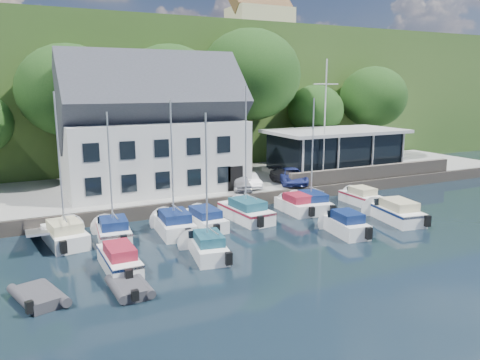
{
  "coord_description": "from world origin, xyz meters",
  "views": [
    {
      "loc": [
        -17.35,
        -20.62,
        9.36
      ],
      "look_at": [
        -2.8,
        9.0,
        2.63
      ],
      "focal_mm": 35.0,
      "sensor_mm": 36.0,
      "label": 1
    }
  ],
  "objects_px": {
    "car_white": "(249,180)",
    "boat_r1_5": "(296,203)",
    "flagpole": "(325,121)",
    "boat_r1_3": "(204,217)",
    "club_pavilion": "(335,151)",
    "car_silver": "(241,182)",
    "boat_r1_1": "(110,171)",
    "boat_r2_4": "(396,210)",
    "boat_r2_1": "(207,182)",
    "car_dgrey": "(288,177)",
    "boat_r1_0": "(60,170)",
    "boat_r1_2": "(172,163)",
    "boat_r2_0": "(119,257)",
    "dinghy_1": "(129,285)",
    "dinghy_0": "(38,294)",
    "boat_r2_3": "(345,222)",
    "harbor_building": "(153,135)",
    "boat_r1_6": "(312,154)",
    "boat_r1_7": "(360,195)",
    "boat_r1_4": "(246,155)",
    "car_blue": "(292,176)"
  },
  "relations": [
    {
      "from": "car_white",
      "to": "boat_r1_5",
      "type": "height_order",
      "value": "car_white"
    },
    {
      "from": "flagpole",
      "to": "boat_r1_3",
      "type": "height_order",
      "value": "flagpole"
    },
    {
      "from": "club_pavilion",
      "to": "car_silver",
      "type": "distance_m",
      "value": 12.42
    },
    {
      "from": "boat_r1_1",
      "to": "boat_r2_4",
      "type": "bearing_deg",
      "value": -8.49
    },
    {
      "from": "boat_r2_1",
      "to": "club_pavilion",
      "type": "bearing_deg",
      "value": 45.08
    },
    {
      "from": "boat_r2_1",
      "to": "car_dgrey",
      "type": "bearing_deg",
      "value": 51.51
    },
    {
      "from": "boat_r2_4",
      "to": "boat_r1_0",
      "type": "bearing_deg",
      "value": 176.26
    },
    {
      "from": "boat_r1_2",
      "to": "boat_r2_0",
      "type": "distance_m",
      "value": 7.49
    },
    {
      "from": "boat_r2_0",
      "to": "dinghy_1",
      "type": "height_order",
      "value": "boat_r2_0"
    },
    {
      "from": "boat_r2_1",
      "to": "dinghy_0",
      "type": "xyz_separation_m",
      "value": [
        -8.78,
        -1.9,
        -3.88
      ]
    },
    {
      "from": "car_white",
      "to": "club_pavilion",
      "type": "bearing_deg",
      "value": 22.4
    },
    {
      "from": "boat_r1_1",
      "to": "boat_r2_3",
      "type": "xyz_separation_m",
      "value": [
        13.53,
        -5.33,
        -3.55
      ]
    },
    {
      "from": "harbor_building",
      "to": "boat_r2_4",
      "type": "bearing_deg",
      "value": -45.44
    },
    {
      "from": "car_white",
      "to": "boat_r1_6",
      "type": "distance_m",
      "value": 6.44
    },
    {
      "from": "boat_r1_1",
      "to": "boat_r1_2",
      "type": "distance_m",
      "value": 3.78
    },
    {
      "from": "car_silver",
      "to": "boat_r1_7",
      "type": "bearing_deg",
      "value": -12.47
    },
    {
      "from": "car_dgrey",
      "to": "boat_r2_0",
      "type": "relative_size",
      "value": 0.68
    },
    {
      "from": "boat_r1_5",
      "to": "boat_r1_6",
      "type": "height_order",
      "value": "boat_r1_6"
    },
    {
      "from": "club_pavilion",
      "to": "boat_r1_3",
      "type": "xyz_separation_m",
      "value": [
        -17.23,
        -8.51,
        -2.37
      ]
    },
    {
      "from": "boat_r1_2",
      "to": "boat_r2_1",
      "type": "xyz_separation_m",
      "value": [
        0.37,
        -4.77,
        -0.38
      ]
    },
    {
      "from": "boat_r1_1",
      "to": "boat_r1_4",
      "type": "relative_size",
      "value": 0.92
    },
    {
      "from": "boat_r2_3",
      "to": "boat_r2_4",
      "type": "xyz_separation_m",
      "value": [
        5.06,
        0.79,
        0.02
      ]
    },
    {
      "from": "club_pavilion",
      "to": "boat_r1_4",
      "type": "distance_m",
      "value": 16.27
    },
    {
      "from": "club_pavilion",
      "to": "boat_r2_3",
      "type": "relative_size",
      "value": 2.56
    },
    {
      "from": "boat_r2_1",
      "to": "boat_r2_3",
      "type": "height_order",
      "value": "boat_r2_1"
    },
    {
      "from": "car_dgrey",
      "to": "boat_r1_5",
      "type": "distance_m",
      "value": 5.82
    },
    {
      "from": "boat_r1_2",
      "to": "boat_r2_1",
      "type": "relative_size",
      "value": 1.09
    },
    {
      "from": "car_dgrey",
      "to": "car_blue",
      "type": "height_order",
      "value": "car_blue"
    },
    {
      "from": "car_silver",
      "to": "flagpole",
      "type": "xyz_separation_m",
      "value": [
        8.1,
        -0.04,
        4.65
      ]
    },
    {
      "from": "boat_r1_5",
      "to": "boat_r1_4",
      "type": "bearing_deg",
      "value": -176.62
    },
    {
      "from": "car_white",
      "to": "boat_r1_1",
      "type": "distance_m",
      "value": 13.88
    },
    {
      "from": "boat_r1_1",
      "to": "boat_r2_4",
      "type": "height_order",
      "value": "boat_r1_1"
    },
    {
      "from": "car_silver",
      "to": "boat_r1_1",
      "type": "height_order",
      "value": "boat_r1_1"
    },
    {
      "from": "club_pavilion",
      "to": "boat_r1_0",
      "type": "height_order",
      "value": "boat_r1_0"
    },
    {
      "from": "boat_r1_0",
      "to": "boat_r1_6",
      "type": "relative_size",
      "value": 1.06
    },
    {
      "from": "harbor_building",
      "to": "boat_r2_4",
      "type": "relative_size",
      "value": 2.22
    },
    {
      "from": "car_dgrey",
      "to": "boat_r1_2",
      "type": "distance_m",
      "value": 14.05
    },
    {
      "from": "boat_r2_0",
      "to": "boat_r1_5",
      "type": "bearing_deg",
      "value": 20.22
    },
    {
      "from": "boat_r1_1",
      "to": "car_dgrey",
      "type": "bearing_deg",
      "value": 24.53
    },
    {
      "from": "boat_r2_3",
      "to": "boat_r1_7",
      "type": "bearing_deg",
      "value": 49.81
    },
    {
      "from": "boat_r2_4",
      "to": "dinghy_1",
      "type": "height_order",
      "value": "boat_r2_4"
    },
    {
      "from": "boat_r1_2",
      "to": "boat_r2_1",
      "type": "bearing_deg",
      "value": -81.5
    },
    {
      "from": "dinghy_0",
      "to": "boat_r1_2",
      "type": "bearing_deg",
      "value": 21.82
    },
    {
      "from": "car_blue",
      "to": "boat_r1_6",
      "type": "relative_size",
      "value": 0.48
    },
    {
      "from": "boat_r1_0",
      "to": "boat_r1_2",
      "type": "distance_m",
      "value": 6.56
    },
    {
      "from": "boat_r1_6",
      "to": "boat_r1_3",
      "type": "bearing_deg",
      "value": -168.7
    },
    {
      "from": "car_silver",
      "to": "boat_r2_3",
      "type": "height_order",
      "value": "car_silver"
    },
    {
      "from": "boat_r1_2",
      "to": "boat_r2_0",
      "type": "bearing_deg",
      "value": -129.95
    },
    {
      "from": "flagpole",
      "to": "dinghy_1",
      "type": "relative_size",
      "value": 3.69
    },
    {
      "from": "car_white",
      "to": "boat_r1_5",
      "type": "xyz_separation_m",
      "value": [
        1.2,
        -5.29,
        -0.87
      ]
    }
  ]
}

